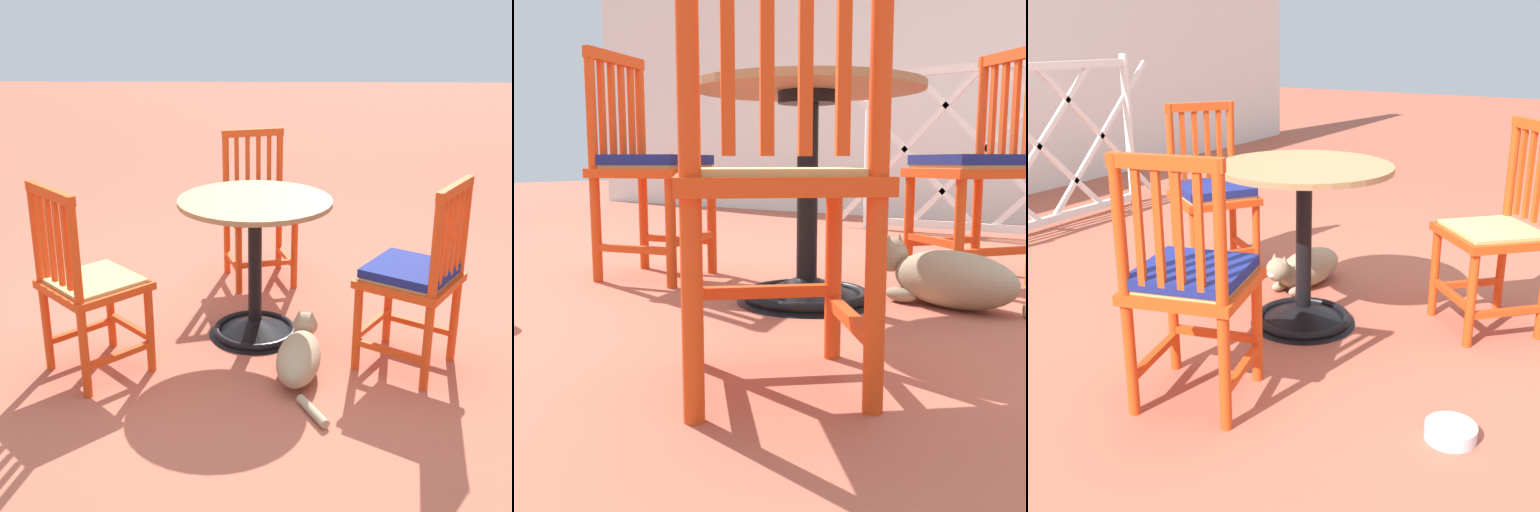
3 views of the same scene
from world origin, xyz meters
The scene contains 7 objects.
ground_plane centered at (0.00, 0.00, 0.00)m, with size 24.00×24.00×0.00m, color #AD5642.
cafe_table centered at (0.01, 0.07, 0.28)m, with size 0.76×0.76×0.73m.
orange_chair_facing_out centered at (0.42, -0.66, 0.43)m, with size 0.57×0.57×0.91m.
orange_chair_at_corner centered at (0.32, 0.81, 0.45)m, with size 0.55×0.55×0.91m.
orange_chair_tucked_in centered at (-0.77, 0.08, 0.45)m, with size 0.49×0.49×0.91m.
tabby_cat centered at (0.41, 0.29, 0.10)m, with size 0.74×0.27×0.23m.
pet_water_bowl centered at (-0.53, -0.78, 0.03)m, with size 0.17×0.17×0.05m, color silver.
Camera 3 is at (-2.37, -1.26, 1.25)m, focal length 45.62 mm.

